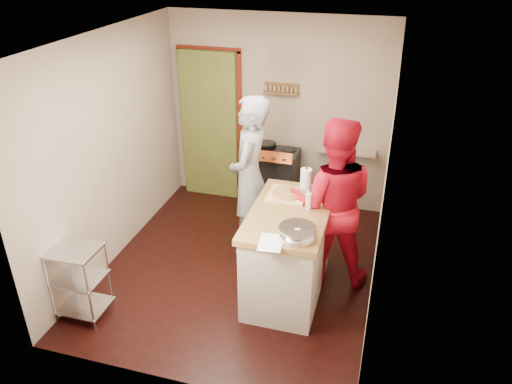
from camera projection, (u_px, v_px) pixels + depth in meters
floor at (240, 266)px, 5.83m from camera, size 3.50×3.50×0.00m
back_wall at (234, 120)px, 6.98m from camera, size 3.00×0.44×2.60m
left_wall at (111, 150)px, 5.59m from camera, size 0.04×3.50×2.60m
right_wall at (384, 183)px, 4.86m from camera, size 0.04×3.50×2.60m
ceiling at (236, 37)px, 4.62m from camera, size 3.00×3.50×0.02m
stove at (274, 180)px, 6.82m from camera, size 0.60×0.63×1.00m
wire_shelving at (79, 279)px, 4.92m from camera, size 0.48×0.40×0.80m
island at (289, 251)px, 5.20m from camera, size 0.78×1.42×1.30m
person_stripe at (249, 177)px, 5.73m from camera, size 0.49×0.72×1.93m
person_red at (332, 203)px, 5.24m from camera, size 1.01×0.83×1.89m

